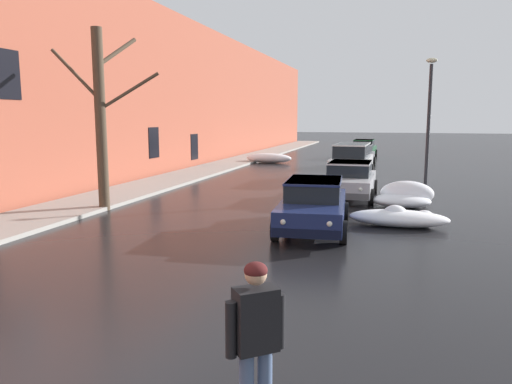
{
  "coord_description": "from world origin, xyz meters",
  "views": [
    {
      "loc": [
        4.26,
        -4.58,
        3.14
      ],
      "look_at": [
        0.49,
        8.76,
        1.02
      ],
      "focal_mm": 34.48,
      "sensor_mm": 36.0,
      "label": 1
    }
  ],
  "objects_px": {
    "bare_tree_second_along_sidewalk": "(102,115)",
    "pedestrian_with_coffee": "(256,333)",
    "sedan_silver_parked_kerbside_close": "(350,179)",
    "street_lamp_post": "(429,118)",
    "sedan_darkblue_approaching_near_lane": "(314,204)",
    "sedan_green_queued_behind_truck": "(364,148)",
    "suv_white_parked_kerbside_mid": "(352,160)",
    "sedan_grey_parked_far_down_block": "(359,155)"
  },
  "relations": [
    {
      "from": "sedan_green_queued_behind_truck",
      "to": "pedestrian_with_coffee",
      "type": "bearing_deg",
      "value": -88.2
    },
    {
      "from": "sedan_darkblue_approaching_near_lane",
      "to": "sedan_silver_parked_kerbside_close",
      "type": "distance_m",
      "value": 5.91
    },
    {
      "from": "suv_white_parked_kerbside_mid",
      "to": "street_lamp_post",
      "type": "relative_size",
      "value": 0.88
    },
    {
      "from": "sedan_silver_parked_kerbside_close",
      "to": "suv_white_parked_kerbside_mid",
      "type": "height_order",
      "value": "suv_white_parked_kerbside_mid"
    },
    {
      "from": "pedestrian_with_coffee",
      "to": "bare_tree_second_along_sidewalk",
      "type": "bearing_deg",
      "value": 129.03
    },
    {
      "from": "suv_white_parked_kerbside_mid",
      "to": "sedan_grey_parked_far_down_block",
      "type": "height_order",
      "value": "suv_white_parked_kerbside_mid"
    },
    {
      "from": "sedan_green_queued_behind_truck",
      "to": "street_lamp_post",
      "type": "bearing_deg",
      "value": -78.26
    },
    {
      "from": "bare_tree_second_along_sidewalk",
      "to": "sedan_grey_parked_far_down_block",
      "type": "xyz_separation_m",
      "value": [
        7.3,
        17.05,
        -2.45
      ]
    },
    {
      "from": "sedan_silver_parked_kerbside_close",
      "to": "pedestrian_with_coffee",
      "type": "xyz_separation_m",
      "value": [
        0.41,
        -14.9,
        0.28
      ]
    },
    {
      "from": "suv_white_parked_kerbside_mid",
      "to": "street_lamp_post",
      "type": "distance_m",
      "value": 5.46
    },
    {
      "from": "sedan_silver_parked_kerbside_close",
      "to": "street_lamp_post",
      "type": "distance_m",
      "value": 4.37
    },
    {
      "from": "sedan_green_queued_behind_truck",
      "to": "pedestrian_with_coffee",
      "type": "relative_size",
      "value": 2.45
    },
    {
      "from": "sedan_grey_parked_far_down_block",
      "to": "street_lamp_post",
      "type": "bearing_deg",
      "value": -71.06
    },
    {
      "from": "sedan_darkblue_approaching_near_lane",
      "to": "street_lamp_post",
      "type": "distance_m",
      "value": 9.12
    },
    {
      "from": "sedan_grey_parked_far_down_block",
      "to": "street_lamp_post",
      "type": "xyz_separation_m",
      "value": [
        3.45,
        -10.05,
        2.35
      ]
    },
    {
      "from": "bare_tree_second_along_sidewalk",
      "to": "suv_white_parked_kerbside_mid",
      "type": "bearing_deg",
      "value": 55.5
    },
    {
      "from": "bare_tree_second_along_sidewalk",
      "to": "sedan_green_queued_behind_truck",
      "type": "bearing_deg",
      "value": 73.7
    },
    {
      "from": "bare_tree_second_along_sidewalk",
      "to": "sedan_darkblue_approaching_near_lane",
      "type": "distance_m",
      "value": 7.82
    },
    {
      "from": "sedan_silver_parked_kerbside_close",
      "to": "pedestrian_with_coffee",
      "type": "distance_m",
      "value": 14.91
    },
    {
      "from": "bare_tree_second_along_sidewalk",
      "to": "sedan_green_queued_behind_truck",
      "type": "distance_m",
      "value": 25.52
    },
    {
      "from": "suv_white_parked_kerbside_mid",
      "to": "bare_tree_second_along_sidewalk",
      "type": "bearing_deg",
      "value": -124.5
    },
    {
      "from": "sedan_darkblue_approaching_near_lane",
      "to": "sedan_green_queued_behind_truck",
      "type": "bearing_deg",
      "value": 90.46
    },
    {
      "from": "sedan_silver_parked_kerbside_close",
      "to": "pedestrian_with_coffee",
      "type": "height_order",
      "value": "pedestrian_with_coffee"
    },
    {
      "from": "pedestrian_with_coffee",
      "to": "street_lamp_post",
      "type": "height_order",
      "value": "street_lamp_post"
    },
    {
      "from": "bare_tree_second_along_sidewalk",
      "to": "sedan_green_queued_behind_truck",
      "type": "relative_size",
      "value": 1.4
    },
    {
      "from": "sedan_silver_parked_kerbside_close",
      "to": "suv_white_parked_kerbside_mid",
      "type": "distance_m",
      "value": 5.98
    },
    {
      "from": "suv_white_parked_kerbside_mid",
      "to": "sedan_green_queued_behind_truck",
      "type": "xyz_separation_m",
      "value": [
        -0.25,
        13.65,
        -0.24
      ]
    },
    {
      "from": "sedan_green_queued_behind_truck",
      "to": "street_lamp_post",
      "type": "xyz_separation_m",
      "value": [
        3.61,
        -17.39,
        2.35
      ]
    },
    {
      "from": "sedan_darkblue_approaching_near_lane",
      "to": "sedan_silver_parked_kerbside_close",
      "type": "bearing_deg",
      "value": 85.5
    },
    {
      "from": "sedan_silver_parked_kerbside_close",
      "to": "street_lamp_post",
      "type": "relative_size",
      "value": 0.81
    },
    {
      "from": "sedan_silver_parked_kerbside_close",
      "to": "suv_white_parked_kerbside_mid",
      "type": "relative_size",
      "value": 0.92
    },
    {
      "from": "bare_tree_second_along_sidewalk",
      "to": "street_lamp_post",
      "type": "xyz_separation_m",
      "value": [
        10.74,
        6.99,
        -0.1
      ]
    },
    {
      "from": "sedan_green_queued_behind_truck",
      "to": "bare_tree_second_along_sidewalk",
      "type": "bearing_deg",
      "value": -106.3
    },
    {
      "from": "sedan_grey_parked_far_down_block",
      "to": "bare_tree_second_along_sidewalk",
      "type": "bearing_deg",
      "value": -113.17
    },
    {
      "from": "bare_tree_second_along_sidewalk",
      "to": "pedestrian_with_coffee",
      "type": "relative_size",
      "value": 3.43
    },
    {
      "from": "bare_tree_second_along_sidewalk",
      "to": "pedestrian_with_coffee",
      "type": "bearing_deg",
      "value": -50.97
    },
    {
      "from": "suv_white_parked_kerbside_mid",
      "to": "sedan_green_queued_behind_truck",
      "type": "relative_size",
      "value": 1.12
    },
    {
      "from": "suv_white_parked_kerbside_mid",
      "to": "sedan_grey_parked_far_down_block",
      "type": "relative_size",
      "value": 1.09
    },
    {
      "from": "pedestrian_with_coffee",
      "to": "sedan_grey_parked_far_down_block",
      "type": "bearing_deg",
      "value": 91.93
    },
    {
      "from": "sedan_darkblue_approaching_near_lane",
      "to": "street_lamp_post",
      "type": "xyz_separation_m",
      "value": [
        3.41,
        8.12,
        2.35
      ]
    },
    {
      "from": "sedan_silver_parked_kerbside_close",
      "to": "sedan_grey_parked_far_down_block",
      "type": "xyz_separation_m",
      "value": [
        -0.51,
        12.28,
        -0.0
      ]
    },
    {
      "from": "sedan_grey_parked_far_down_block",
      "to": "street_lamp_post",
      "type": "height_order",
      "value": "street_lamp_post"
    }
  ]
}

